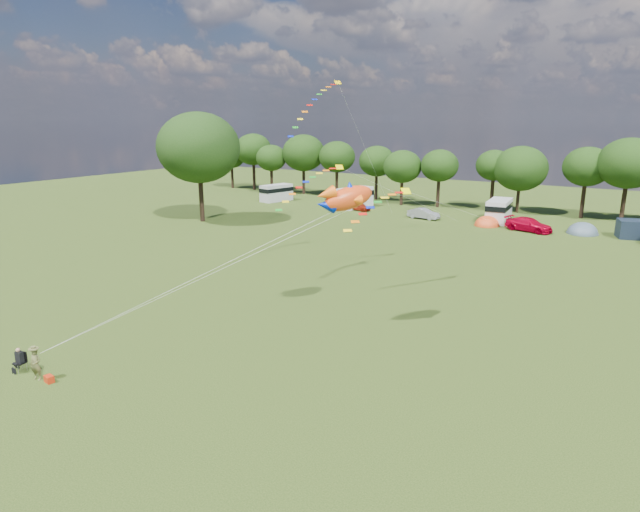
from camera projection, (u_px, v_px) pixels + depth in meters
The scene contains 19 objects.
ground_plane at pixel (239, 361), 28.27m from camera, with size 180.00×180.00×0.00m, color #1E320D.
tree_line at pixel (549, 167), 68.96m from camera, with size 102.98×10.98×10.27m.
big_tree at pixel (199, 148), 64.46m from camera, with size 10.00×10.00×13.28m.
car_a at pixel (359, 206), 74.37m from camera, with size 1.41×3.57×1.19m, color #A1230E.
car_b at pixel (424, 214), 68.12m from camera, with size 1.42×3.81×1.34m, color gray.
car_c at pixel (529, 225), 60.58m from camera, with size 2.15×5.10×1.53m, color #BC0021.
campervan_a at pixel (276, 192), 82.66m from camera, with size 3.23×5.53×2.54m.
campervan_b at pixel (355, 197), 76.47m from camera, with size 3.36×6.17×2.87m.
campervan_c at pixel (499, 210), 66.00m from camera, with size 2.84×5.79×2.75m.
tent_orange at pixel (487, 226), 63.91m from camera, with size 2.97×3.25×2.32m.
tent_greyblue at pixel (582, 233), 59.50m from camera, with size 3.38×3.71×2.52m.
awning_navy at pixel (634, 229), 57.02m from camera, with size 3.13×2.54×1.95m, color black.
kite_flyer at pixel (36, 364), 26.06m from camera, with size 0.59×0.39×1.62m, color brown.
camp_chair at pixel (20, 357), 26.97m from camera, with size 0.58×0.58×1.28m.
kite_bag at pixel (49, 379), 25.95m from camera, with size 0.49×0.32×0.35m, color red.
fish_kite at pixel (344, 198), 31.13m from camera, with size 2.94×3.72×2.04m.
streamer_kite_a at pixel (318, 100), 55.84m from camera, with size 3.40×5.70×5.80m.
streamer_kite_b at pixel (314, 180), 46.19m from camera, with size 4.33×4.73×3.82m.
streamer_kite_c at pixel (383, 203), 39.17m from camera, with size 3.26×5.05×2.84m.
Camera 1 is at (17.50, -19.68, 12.45)m, focal length 30.00 mm.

